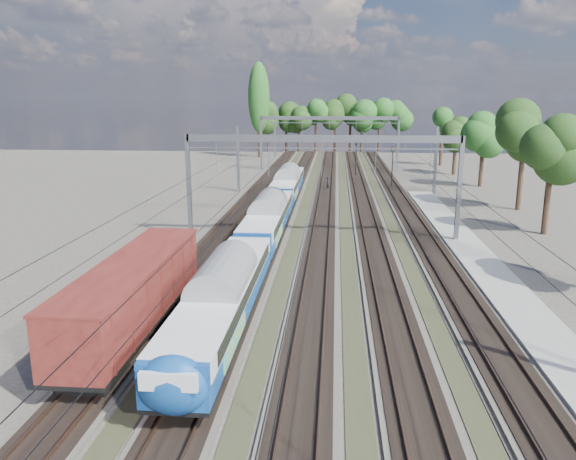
# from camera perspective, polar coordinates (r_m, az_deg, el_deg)

# --- Properties ---
(ground) EXTENTS (220.00, 220.00, 0.00)m
(ground) POSITION_cam_1_polar(r_m,az_deg,el_deg) (21.17, 0.93, -21.40)
(ground) COLOR #47423A
(ground) RESTS_ON ground
(track_bed) EXTENTS (21.00, 130.00, 0.34)m
(track_bed) POSITION_cam_1_polar(r_m,az_deg,el_deg) (63.51, 3.71, 2.45)
(track_bed) COLOR #47423A
(track_bed) RESTS_ON ground
(platform) EXTENTS (3.00, 70.00, 0.30)m
(platform) POSITION_cam_1_polar(r_m,az_deg,el_deg) (40.69, 20.13, -4.53)
(platform) COLOR gray
(platform) RESTS_ON ground
(catenary) EXTENTS (25.65, 130.00, 9.00)m
(catenary) POSITION_cam_1_polar(r_m,az_deg,el_deg) (70.28, 4.20, 8.68)
(catenary) COLOR slate
(catenary) RESTS_ON ground
(tree_belt) EXTENTS (39.89, 98.52, 12.36)m
(tree_belt) POSITION_cam_1_polar(r_m,az_deg,el_deg) (113.05, 7.15, 11.29)
(tree_belt) COLOR black
(tree_belt) RESTS_ON ground
(poplar) EXTENTS (4.40, 4.40, 19.04)m
(poplar) POSITION_cam_1_polar(r_m,az_deg,el_deg) (116.42, -2.98, 13.23)
(poplar) COLOR black
(poplar) RESTS_ON ground
(emu_train) EXTENTS (2.77, 58.72, 4.06)m
(emu_train) POSITION_cam_1_polar(r_m,az_deg,el_deg) (47.67, -2.07, 1.61)
(emu_train) COLOR black
(emu_train) RESTS_ON ground
(freight_boxcar) EXTENTS (3.07, 14.84, 3.83)m
(freight_boxcar) POSITION_cam_1_polar(r_m,az_deg,el_deg) (29.90, -15.39, -6.15)
(freight_boxcar) COLOR black
(freight_boxcar) RESTS_ON ground
(worker) EXTENTS (0.53, 0.72, 1.81)m
(worker) POSITION_cam_1_polar(r_m,az_deg,el_deg) (74.91, 4.08, 4.73)
(worker) COLOR black
(worker) RESTS_ON ground
(signal_near) EXTENTS (0.40, 0.37, 5.58)m
(signal_near) POSITION_cam_1_polar(r_m,az_deg,el_deg) (88.20, 6.93, 7.69)
(signal_near) COLOR black
(signal_near) RESTS_ON ground
(signal_far) EXTENTS (0.39, 0.36, 5.56)m
(signal_far) POSITION_cam_1_polar(r_m,az_deg,el_deg) (78.02, 10.56, 6.82)
(signal_far) COLOR black
(signal_far) RESTS_ON ground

